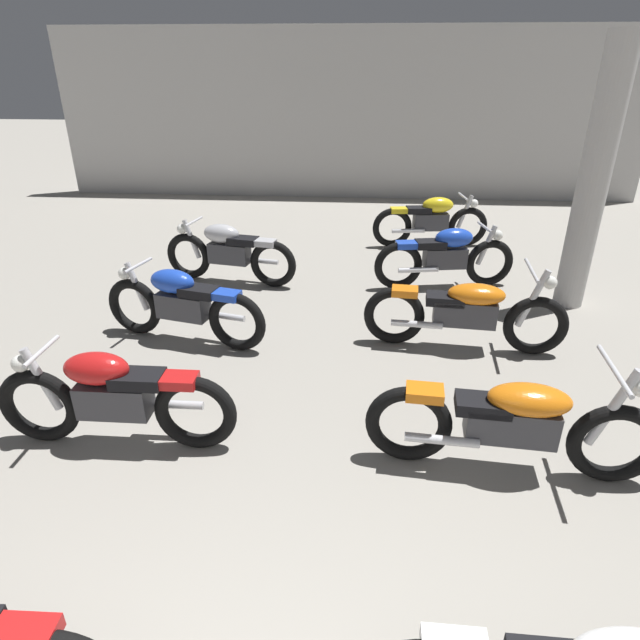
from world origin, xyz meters
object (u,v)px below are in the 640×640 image
Objects in this scene: motorcycle_left_row_3 at (229,251)px; motorcycle_right_row_4 at (431,220)px; motorcycle_left_row_2 at (182,304)px; support_pillar at (594,180)px; motorcycle_left_row_1 at (113,396)px; motorcycle_right_row_1 at (513,421)px; motorcycle_right_row_3 at (446,256)px; motorcycle_right_row_2 at (466,311)px.

motorcycle_right_row_4 is at bearing 32.21° from motorcycle_left_row_3.
motorcycle_left_row_2 is at bearing -129.90° from motorcycle_right_row_4.
motorcycle_left_row_3 and motorcycle_right_row_4 have the same top height.
motorcycle_left_row_3 is (-4.60, 0.41, -1.14)m from support_pillar.
motorcycle_left_row_1 and motorcycle_right_row_4 have the same top height.
motorcycle_left_row_2 is 0.89× the size of motorcycle_right_row_1.
motorcycle_left_row_1 is at bearing -89.52° from motorcycle_left_row_2.
motorcycle_left_row_3 and motorcycle_right_row_3 have the same top height.
motorcycle_left_row_2 is 0.99× the size of motorcycle_right_row_3.
motorcycle_left_row_1 is at bearing -148.53° from motorcycle_right_row_2.
motorcycle_left_row_2 is at bearing 148.62° from motorcycle_right_row_1.
support_pillar is at bearing 16.84° from motorcycle_left_row_2.
motorcycle_right_row_4 is at bearing 89.60° from motorcycle_right_row_2.
motorcycle_right_row_1 is at bearing -31.38° from motorcycle_left_row_2.
motorcycle_left_row_2 and motorcycle_right_row_4 have the same top height.
motorcycle_left_row_1 is at bearing -91.21° from motorcycle_left_row_3.
motorcycle_right_row_1 is 1.10× the size of motorcycle_right_row_4.
motorcycle_right_row_2 is at bearing -30.41° from motorcycle_left_row_3.
motorcycle_right_row_1 is 5.65m from motorcycle_right_row_4.
motorcycle_left_row_2 and motorcycle_right_row_3 have the same top height.
motorcycle_right_row_2 is at bearing 31.47° from motorcycle_left_row_1.
motorcycle_left_row_1 is at bearing -145.20° from support_pillar.
motorcycle_left_row_2 is 0.89× the size of motorcycle_right_row_2.
support_pillar reaches higher than motorcycle_right_row_2.
motorcycle_right_row_1 reaches higher than motorcycle_right_row_4.
motorcycle_left_row_2 is 3.66m from motorcycle_right_row_1.
support_pillar reaches higher than motorcycle_right_row_4.
motorcycle_left_row_3 is 0.90× the size of motorcycle_right_row_1.
motorcycle_left_row_2 is (-0.02, 1.83, 0.00)m from motorcycle_left_row_1.
motorcycle_left_row_1 is 3.11m from motorcycle_right_row_1.
motorcycle_right_row_4 is (3.11, 5.57, 0.00)m from motorcycle_left_row_1.
motorcycle_left_row_2 is 4.88m from motorcycle_right_row_4.
motorcycle_right_row_3 is (3.13, 1.87, 0.00)m from motorcycle_left_row_2.
motorcycle_left_row_3 is 0.99× the size of motorcycle_right_row_4.
motorcycle_right_row_2 is (-1.58, -1.36, -1.15)m from support_pillar.
support_pillar is 1.64× the size of motorcycle_left_row_3.
motorcycle_left_row_3 is at bearing -147.79° from motorcycle_right_row_4.
motorcycle_right_row_3 is (-1.56, 0.45, -1.14)m from support_pillar.
motorcycle_right_row_1 is at bearing -115.18° from support_pillar.
motorcycle_right_row_1 and motorcycle_right_row_2 have the same top height.
support_pillar reaches higher than motorcycle_left_row_1.
motorcycle_right_row_4 is at bearing 89.96° from motorcycle_right_row_1.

